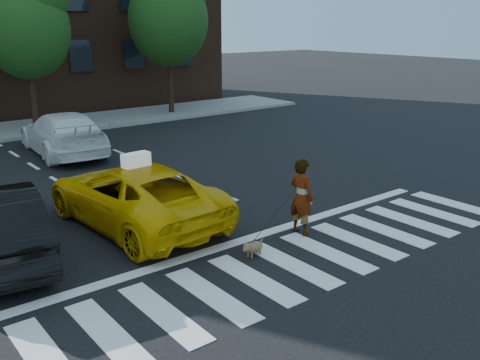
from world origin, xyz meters
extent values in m
plane|color=black|center=(0.00, 0.00, 0.00)|extent=(120.00, 120.00, 0.00)
cube|color=silver|center=(0.00, 0.00, 0.01)|extent=(13.00, 2.40, 0.01)
cube|color=silver|center=(0.00, 1.60, 0.01)|extent=(12.00, 0.30, 0.01)
cube|color=slate|center=(0.00, 17.50, 0.07)|extent=(30.00, 4.00, 0.15)
cylinder|color=black|center=(0.50, 17.00, 1.77)|extent=(0.28, 0.28, 3.55)
ellipsoid|color=#13360E|center=(0.50, 17.00, 4.40)|extent=(3.69, 3.69, 4.25)
sphere|color=#13360E|center=(0.15, 17.25, 5.32)|extent=(2.56, 2.56, 2.56)
cylinder|color=black|center=(7.50, 17.00, 1.93)|extent=(0.28, 0.28, 3.85)
ellipsoid|color=#13360E|center=(7.50, 17.00, 4.77)|extent=(4.00, 4.00, 4.60)
imported|color=#DDA604|center=(-1.40, 4.02, 0.74)|extent=(2.79, 5.48, 1.48)
imported|color=white|center=(-0.11, 12.05, 0.78)|extent=(2.60, 5.50, 1.55)
imported|color=#999999|center=(1.30, 1.10, 0.89)|extent=(0.47, 0.68, 1.78)
ellipsoid|color=brown|center=(-0.32, 0.83, 0.19)|extent=(0.46, 0.29, 0.24)
sphere|color=brown|center=(-0.53, 0.80, 0.25)|extent=(0.20, 0.20, 0.18)
sphere|color=brown|center=(-0.60, 0.79, 0.22)|extent=(0.10, 0.10, 0.08)
cylinder|color=brown|center=(-0.11, 0.86, 0.25)|extent=(0.13, 0.06, 0.10)
sphere|color=brown|center=(-0.54, 0.85, 0.31)|extent=(0.07, 0.07, 0.06)
sphere|color=brown|center=(-0.52, 0.74, 0.31)|extent=(0.07, 0.07, 0.06)
cylinder|color=brown|center=(-0.44, 0.76, 0.06)|extent=(0.05, 0.05, 0.12)
cylinder|color=brown|center=(-0.45, 0.86, 0.06)|extent=(0.05, 0.05, 0.12)
cylinder|color=brown|center=(-0.19, 0.79, 0.06)|extent=(0.05, 0.05, 0.12)
cylinder|color=brown|center=(-0.20, 0.90, 0.06)|extent=(0.05, 0.05, 0.12)
cube|color=white|center=(-1.40, 3.82, 1.64)|extent=(0.67, 0.32, 0.32)
camera|label=1|loc=(-6.92, -7.07, 4.73)|focal=40.00mm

